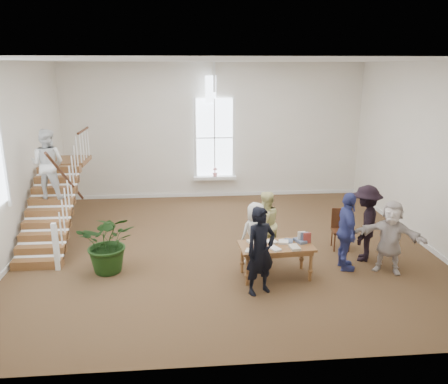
{
  "coord_description": "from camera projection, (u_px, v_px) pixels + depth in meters",
  "views": [
    {
      "loc": [
        -0.93,
        -10.11,
        4.39
      ],
      "look_at": [
        -0.03,
        0.4,
        1.32
      ],
      "focal_mm": 35.0,
      "sensor_mm": 36.0,
      "label": 1
    }
  ],
  "objects": [
    {
      "name": "side_chair",
      "position": [
        341.0,
        226.0,
        10.78
      ],
      "size": [
        0.49,
        0.49,
        1.01
      ],
      "rotation": [
        0.0,
        0.0,
        -0.13
      ],
      "color": "#3D1E10",
      "rests_on": "ground"
    },
    {
      "name": "floor_plant",
      "position": [
        109.0,
        242.0,
        9.49
      ],
      "size": [
        1.28,
        1.12,
        1.37
      ],
      "primitive_type": "imported",
      "rotation": [
        0.0,
        0.0,
        -0.04
      ],
      "color": "#163310",
      "rests_on": "ground"
    },
    {
      "name": "staircase",
      "position": [
        51.0,
        181.0,
        10.88
      ],
      "size": [
        1.1,
        4.1,
        2.92
      ],
      "color": "brown",
      "rests_on": "ground"
    },
    {
      "name": "person_yellow",
      "position": [
        265.0,
        224.0,
        10.27
      ],
      "size": [
        0.96,
        0.88,
        1.59
      ],
      "primitive_type": "imported",
      "rotation": [
        0.0,
        0.0,
        3.6
      ],
      "color": "#E7E090",
      "rests_on": "ground"
    },
    {
      "name": "ground",
      "position": [
        226.0,
        247.0,
        10.97
      ],
      "size": [
        10.0,
        10.0,
        0.0
      ],
      "primitive_type": "plane",
      "color": "#4A2E1D",
      "rests_on": "ground"
    },
    {
      "name": "elderly_woman",
      "position": [
        256.0,
        235.0,
        9.78
      ],
      "size": [
        0.84,
        0.67,
        1.48
      ],
      "primitive_type": "imported",
      "rotation": [
        0.0,
        0.0,
        3.46
      ],
      "color": "silver",
      "rests_on": "ground"
    },
    {
      "name": "library_table",
      "position": [
        276.0,
        249.0,
        9.26
      ],
      "size": [
        1.6,
        0.87,
        0.79
      ],
      "rotation": [
        0.0,
        0.0,
        0.06
      ],
      "color": "brown",
      "rests_on": "ground"
    },
    {
      "name": "woman_cluster_c",
      "position": [
        390.0,
        237.0,
        9.46
      ],
      "size": [
        1.54,
        1.16,
        1.62
      ],
      "primitive_type": "imported",
      "rotation": [
        0.0,
        0.0,
        5.76
      ],
      "color": "silver",
      "rests_on": "ground"
    },
    {
      "name": "room_shell",
      "position": [
        215.0,
        185.0,
        15.06
      ],
      "size": [
        10.49,
        10.0,
        10.0
      ],
      "color": "silver",
      "rests_on": "ground"
    },
    {
      "name": "woman_cluster_a",
      "position": [
        347.0,
        232.0,
        9.56
      ],
      "size": [
        0.52,
        1.07,
        1.77
      ],
      "primitive_type": "imported",
      "rotation": [
        0.0,
        0.0,
        1.48
      ],
      "color": "#373E84",
      "rests_on": "ground"
    },
    {
      "name": "woman_cluster_b",
      "position": [
        365.0,
        223.0,
        10.03
      ],
      "size": [
        1.15,
        1.33,
        1.79
      ],
      "primitive_type": "imported",
      "rotation": [
        0.0,
        0.0,
        4.2
      ],
      "color": "black",
      "rests_on": "ground"
    },
    {
      "name": "police_officer",
      "position": [
        260.0,
        251.0,
        8.53
      ],
      "size": [
        0.77,
        0.67,
        1.79
      ],
      "primitive_type": "imported",
      "rotation": [
        0.0,
        0.0,
        0.44
      ],
      "color": "black",
      "rests_on": "ground"
    }
  ]
}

